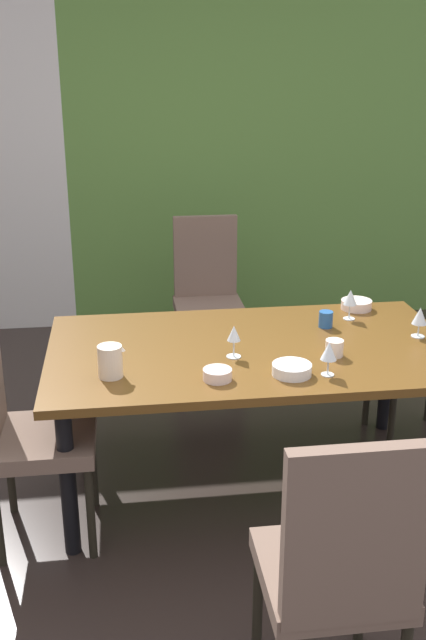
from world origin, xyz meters
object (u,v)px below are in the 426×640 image
Objects in this scene: wine_glass_north at (234,335)px; wine_glass_center at (329,352)px; chair_head_far at (207,290)px; pitcher_west at (110,361)px; serving_bowl_corner at (356,305)px; wine_glass_south at (420,317)px; serving_bowl_left at (217,374)px; serving_bowl_near_window at (292,369)px; cup_front at (326,319)px; wine_glass_rear at (350,298)px; chair_head_near at (340,565)px; cup_near_shelf at (334,348)px; dining_table at (252,360)px; chair_left_near at (20,419)px.

wine_glass_north is 1.00× the size of wine_glass_center.
chair_head_far is 1.75m from pitcher_west.
pitcher_west is at bearing -151.77° from serving_bowl_corner.
wine_glass_north is at bearing -143.53° from serving_bowl_corner.
serving_bowl_corner is (-0.17, 0.44, -0.08)m from wine_glass_south.
chair_head_far is 8.50× the size of serving_bowl_left.
serving_bowl_left and serving_bowl_near_window have the same top height.
serving_bowl_near_window is 0.62m from cup_front.
chair_head_far is 1.26m from wine_glass_rear.
chair_head_near is 12.76× the size of cup_near_shelf.
serving_bowl_near_window is at bearing -6.11° from pitcher_west.
wine_glass_south reaches higher than cup_front.
cup_near_shelf is (-0.22, -0.46, -0.08)m from wine_glass_rear.
wine_glass_south is (0.26, -0.29, -0.01)m from wine_glass_rear.
dining_table is 11.27× the size of serving_bowl_near_window.
wine_glass_rear is at bearing 64.69° from cup_near_shelf.
chair_head_near is 1.50m from chair_left_near.
chair_left_near is 1.95m from chair_head_far.
wine_glass_center is 1.85× the size of cup_front.
chair_left_near reaches higher than pitcher_west.
serving_bowl_near_window is at bearing 95.05° from chair_head_far.
chair_head_near is 6.96× the size of wine_glass_south.
wine_glass_north is at bearing -148.37° from wine_glass_rear.
cup_front is 0.37m from cup_near_shelf.
chair_head_near is 1.05m from serving_bowl_near_window.
serving_bowl_left is at bearing 102.76° from chair_head_near.
dining_table is 0.80m from serving_bowl_corner.
chair_head_far is (-0.04, 1.37, -0.09)m from dining_table.
wine_glass_south is (0.82, 0.01, 0.18)m from dining_table.
wine_glass_north reaches higher than cup_near_shelf.
dining_table is 0.84m from wine_glass_south.
wine_glass_south is (0.56, 0.38, -0.00)m from wine_glass_center.
chair_head_near is (0.01, -1.37, -0.09)m from dining_table.
wine_glass_center is at bearing -34.01° from wine_glass_north.
wine_glass_center is at bearing -54.50° from dining_table.
dining_table is 15.58× the size of serving_bowl_left.
wine_glass_south reaches higher than serving_bowl_near_window.
chair_head_near is 7.35× the size of pitcher_west.
pitcher_west is (-1.23, -0.56, -0.04)m from wine_glass_rear.
wine_glass_north is at bearing 145.99° from wine_glass_center.
wine_glass_center reaches higher than cup_front.
wine_glass_north reaches higher than pitcher_west.
wine_glass_center is 1.23× the size of serving_bowl_left.
wine_glass_rear is 1.93× the size of cup_front.
dining_table is at bearing 125.50° from wine_glass_center.
wine_glass_south is 0.88× the size of serving_bowl_near_window.
cup_near_shelf is (-0.48, -0.18, -0.07)m from wine_glass_south.
pitcher_west is at bearing -156.79° from cup_front.
pitcher_west is (-0.92, 0.11, -0.04)m from wine_glass_center.
serving_bowl_near_window is 2.08× the size of cup_near_shelf.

